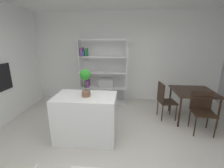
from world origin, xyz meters
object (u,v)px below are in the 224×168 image
at_px(kitchen_island, 86,117).
at_px(potted_plant_on_island, 85,80).
at_px(built_in_oven, 0,78).
at_px(dining_table, 193,94).
at_px(open_bookshelf, 102,75).
at_px(dining_chair_near, 202,108).
at_px(dining_chair_island_side, 164,98).

distance_m(kitchen_island, potted_plant_on_island, 0.79).
xyz_separation_m(built_in_oven, dining_table, (4.52, 0.61, -0.46)).
relative_size(kitchen_island, open_bookshelf, 0.60).
height_order(kitchen_island, dining_chair_near, kitchen_island).
distance_m(open_bookshelf, dining_chair_near, 2.83).
distance_m(potted_plant_on_island, open_bookshelf, 1.97).
height_order(potted_plant_on_island, dining_table, potted_plant_on_island).
height_order(built_in_oven, potted_plant_on_island, potted_plant_on_island).
xyz_separation_m(built_in_oven, potted_plant_on_island, (2.09, -0.42, 0.11)).
bearing_deg(dining_chair_near, potted_plant_on_island, -163.26).
xyz_separation_m(dining_table, dining_chair_near, (0.01, -0.51, -0.14)).
height_order(kitchen_island, dining_chair_island_side, dining_chair_island_side).
relative_size(potted_plant_on_island, dining_chair_near, 0.59).
xyz_separation_m(built_in_oven, dining_chair_near, (4.53, 0.11, -0.60)).
distance_m(built_in_oven, dining_chair_near, 4.57).
bearing_deg(dining_chair_island_side, dining_table, -97.14).
bearing_deg(open_bookshelf, dining_chair_near, -30.23).
distance_m(dining_chair_island_side, dining_chair_near, 0.86).
distance_m(dining_table, dining_chair_island_side, 0.71).
xyz_separation_m(kitchen_island, open_bookshelf, (0.04, 1.92, 0.46)).
bearing_deg(kitchen_island, dining_chair_near, 11.63).
bearing_deg(kitchen_island, dining_table, 22.42).
xyz_separation_m(built_in_oven, dining_chair_island_side, (3.82, 0.60, -0.59)).
xyz_separation_m(open_bookshelf, dining_chair_island_side, (1.72, -0.92, -0.37)).
bearing_deg(dining_chair_island_side, open_bookshelf, 53.50).
xyz_separation_m(built_in_oven, open_bookshelf, (2.10, 1.52, -0.21)).
distance_m(built_in_oven, open_bookshelf, 2.60).
xyz_separation_m(open_bookshelf, dining_chair_near, (2.42, -1.41, -0.39)).
height_order(built_in_oven, kitchen_island, built_in_oven).
height_order(open_bookshelf, dining_table, open_bookshelf).
bearing_deg(dining_chair_near, kitchen_island, -163.93).
height_order(dining_chair_island_side, dining_chair_near, dining_chair_island_side).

